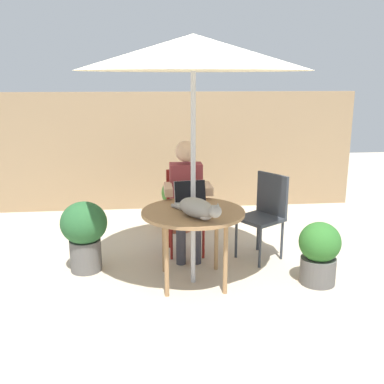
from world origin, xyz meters
name	(u,v)px	position (x,y,z in m)	size (l,w,h in m)	color
ground_plane	(193,282)	(0.00, 0.00, 0.00)	(14.00, 14.00, 0.00)	beige
fence_back	(175,151)	(0.00, 2.53, 0.84)	(5.26, 0.08, 1.68)	#937756
patio_table	(193,217)	(0.00, 0.00, 0.64)	(0.94, 0.94, 0.70)	#9E754C
patio_umbrella	(193,53)	(0.00, 0.00, 2.08)	(1.98, 1.98, 2.23)	#B7B7BC
chair_occupied	(185,204)	(0.00, 0.82, 0.53)	(0.40, 0.40, 0.90)	maroon
chair_empty	(266,209)	(0.83, 0.54, 0.53)	(0.55, 0.55, 0.90)	#33383F
person_seated	(187,193)	(0.00, 0.66, 0.70)	(0.48, 0.48, 1.24)	maroon
laptop	(191,198)	(0.00, 0.22, 0.77)	(0.33, 0.29, 0.21)	silver
cat	(199,209)	(0.02, -0.22, 0.79)	(0.40, 0.57, 0.17)	gray
potted_plant_near_fence	(178,202)	(-0.03, 1.52, 0.36)	(0.41, 0.41, 0.67)	#9E5138
potted_plant_by_chair	(84,231)	(-1.04, 0.37, 0.41)	(0.46, 0.46, 0.71)	#595654
potted_plant_corner	(319,251)	(1.16, -0.14, 0.31)	(0.38, 0.38, 0.59)	#595654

